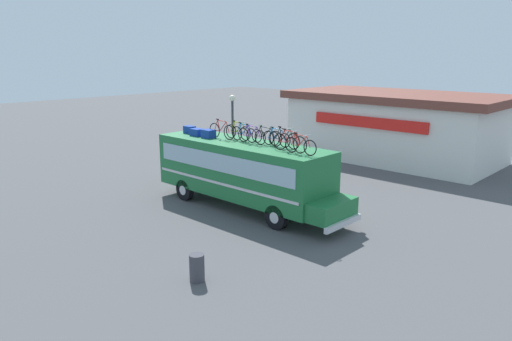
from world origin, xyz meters
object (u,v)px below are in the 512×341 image
rooftop_bicycle_8 (290,142)px  trash_bin (197,268)px  luggage_bag_2 (197,132)px  luggage_bag_3 (208,134)px  bus (244,170)px  rooftop_bicycle_7 (284,139)px  street_lamp (233,124)px  luggage_bag_1 (190,130)px  rooftop_bicycle_5 (265,136)px  rooftop_bicycle_1 (222,131)px  rooftop_bicycle_9 (300,145)px  rooftop_bicycle_6 (276,138)px  rooftop_bicycle_3 (244,134)px  rooftop_bicycle_4 (252,135)px  rooftop_bicycle_2 (238,132)px

rooftop_bicycle_8 → trash_bin: size_ratio=1.97×
luggage_bag_2 → luggage_bag_3: size_ratio=1.02×
bus → luggage_bag_2: bearing=-175.8°
rooftop_bicycle_7 → street_lamp: (-7.37, 3.99, -0.47)m
luggage_bag_3 → street_lamp: street_lamp is taller
rooftop_bicycle_7 → rooftop_bicycle_8: 0.83m
luggage_bag_1 → rooftop_bicycle_5: rooftop_bicycle_5 is taller
rooftop_bicycle_7 → rooftop_bicycle_1: bearing=-175.7°
rooftop_bicycle_8 → rooftop_bicycle_9: size_ratio=1.11×
rooftop_bicycle_1 → rooftop_bicycle_6: bearing=6.2°
luggage_bag_1 → rooftop_bicycle_6: rooftop_bicycle_6 is taller
rooftop_bicycle_6 → rooftop_bicycle_7: size_ratio=0.94×
rooftop_bicycle_3 → rooftop_bicycle_8: size_ratio=0.90×
luggage_bag_1 → rooftop_bicycle_1: rooftop_bicycle_1 is taller
luggage_bag_3 → rooftop_bicycle_8: (5.09, 0.07, 0.20)m
rooftop_bicycle_3 → luggage_bag_1: bearing=-176.5°
bus → rooftop_bicycle_9: (3.54, -0.27, 1.68)m
luggage_bag_2 → luggage_bag_3: 0.89m
bus → luggage_bag_3: luggage_bag_3 is taller
bus → luggage_bag_1: 4.24m
luggage_bag_1 → rooftop_bicycle_6: 5.66m
rooftop_bicycle_1 → rooftop_bicycle_7: size_ratio=1.02×
rooftop_bicycle_3 → rooftop_bicycle_9: (3.76, -0.50, -0.01)m
rooftop_bicycle_5 → rooftop_bicycle_8: 2.00m
rooftop_bicycle_1 → trash_bin: 9.30m
luggage_bag_3 → trash_bin: size_ratio=0.66×
luggage_bag_2 → street_lamp: (-2.08, 4.51, -0.25)m
rooftop_bicycle_4 → street_lamp: size_ratio=0.36×
rooftop_bicycle_9 → trash_bin: bearing=-83.2°
luggage_bag_1 → street_lamp: size_ratio=0.12×
rooftop_bicycle_7 → trash_bin: (2.09, -6.84, -3.11)m
luggage_bag_3 → rooftop_bicycle_4: 2.64m
luggage_bag_2 → luggage_bag_3: (0.89, -0.02, 0.02)m
luggage_bag_2 → rooftop_bicycle_7: (5.29, 0.53, 0.21)m
rooftop_bicycle_5 → rooftop_bicycle_3: bearing=-171.9°
bus → rooftop_bicycle_8: bearing=-3.3°
bus → rooftop_bicycle_1: bearing=179.4°
rooftop_bicycle_1 → rooftop_bicycle_6: 3.23m
rooftop_bicycle_6 → luggage_bag_3: bearing=-171.1°
rooftop_bicycle_5 → rooftop_bicycle_9: (2.57, -0.67, 0.01)m
rooftop_bicycle_9 → bus: bearing=175.7°
rooftop_bicycle_2 → luggage_bag_2: bearing=-163.8°
rooftop_bicycle_2 → rooftop_bicycle_8: rooftop_bicycle_8 is taller
trash_bin → rooftop_bicycle_7: bearing=107.0°
luggage_bag_1 → rooftop_bicycle_1: bearing=0.3°
rooftop_bicycle_1 → trash_bin: bearing=-48.4°
luggage_bag_1 → trash_bin: 10.93m
rooftop_bicycle_9 → street_lamp: bearing=152.4°
rooftop_bicycle_9 → trash_bin: rooftop_bicycle_9 is taller
rooftop_bicycle_1 → trash_bin: (5.81, -6.56, -3.11)m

